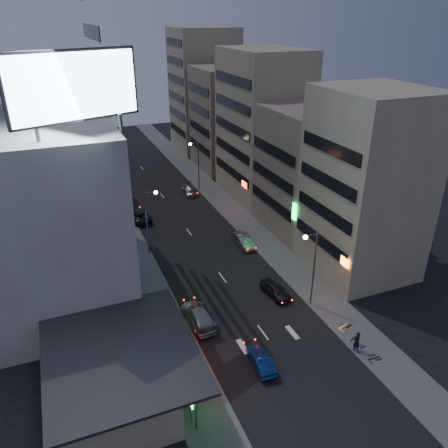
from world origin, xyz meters
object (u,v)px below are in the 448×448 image
person (357,341)px  scooter_silver_a (374,347)px  scooter_black_b (356,331)px  parked_car_right_far (190,190)px  parked_car_left (140,215)px  scooter_black_a (380,351)px  scooter_silver_b (348,317)px  scooter_blue (363,339)px  parked_car_right_mid (243,241)px  parked_car_right_near (275,290)px  road_car_silver (198,315)px  road_car_blue (261,360)px

person → scooter_silver_a: bearing=147.9°
scooter_black_b → parked_car_right_far: bearing=-17.1°
parked_car_left → parked_car_right_far: size_ratio=1.14×
scooter_black_a → scooter_black_b: bearing=10.0°
parked_car_right_far → scooter_black_a: 41.88m
parked_car_right_far → scooter_silver_b: (3.56, -37.02, 0.08)m
person → scooter_blue: (1.06, 0.44, -0.44)m
scooter_black_a → parked_car_right_mid: bearing=11.0°
parked_car_right_far → scooter_black_b: bearing=-78.6°
parked_car_right_near → scooter_blue: bearing=-76.5°
scooter_black_a → scooter_silver_b: size_ratio=0.85×
parked_car_right_far → scooter_black_a: parked_car_right_far is taller
parked_car_left → scooter_silver_a: 36.57m
scooter_silver_a → scooter_black_b: scooter_silver_a is taller
scooter_silver_b → scooter_silver_a: bearing=158.8°
person → scooter_silver_a: size_ratio=1.10×
road_car_silver → scooter_silver_a: bearing=140.8°
road_car_silver → scooter_black_b: bearing=147.9°
parked_car_right_far → parked_car_right_mid: bearing=-80.8°
scooter_silver_a → scooter_silver_b: scooter_silver_b is taller
scooter_blue → scooter_black_b: scooter_blue is taller
parked_car_left → scooter_black_a: size_ratio=2.98×
parked_car_left → parked_car_right_near: bearing=108.3°
parked_car_left → person: 35.39m
parked_car_right_far → scooter_silver_b: bearing=-77.6°
parked_car_right_mid → scooter_black_a: (2.59, -22.40, -0.06)m
scooter_silver_a → parked_car_right_mid: bearing=18.1°
road_car_blue → person: (8.38, -1.46, 0.44)m
parked_car_right_mid → parked_car_left: size_ratio=0.83×
parked_car_right_near → road_car_silver: road_car_silver is taller
road_car_blue → scooter_blue: road_car_blue is taller
road_car_silver → scooter_black_a: bearing=139.6°
parked_car_right_mid → parked_car_right_far: 19.36m
parked_car_right_far → road_car_silver: (-9.37, -31.56, 0.13)m
parked_car_right_far → person: bearing=-80.4°
scooter_silver_a → road_car_blue: bearing=88.6°
scooter_black_b → parked_car_right_mid: bearing=-14.9°
parked_car_right_near → road_car_blue: (-5.88, -8.49, -0.05)m
scooter_silver_b → parked_car_right_mid: bearing=-7.7°
parked_car_right_mid → person: 21.07m
scooter_black_a → scooter_blue: size_ratio=1.01×
road_car_blue → scooter_black_a: bearing=169.6°
parked_car_right_mid → scooter_blue: (2.21, -20.59, -0.07)m
scooter_blue → parked_car_left: bearing=10.3°
parked_car_right_near → parked_car_right_mid: parked_car_right_mid is taller
road_car_silver → person: size_ratio=2.82×
parked_car_right_near → person: size_ratio=2.10×
parked_car_right_far → road_car_blue: size_ratio=1.17×
scooter_silver_a → scooter_blue: size_ratio=1.01×
person → parked_car_right_mid: bearing=-87.7°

